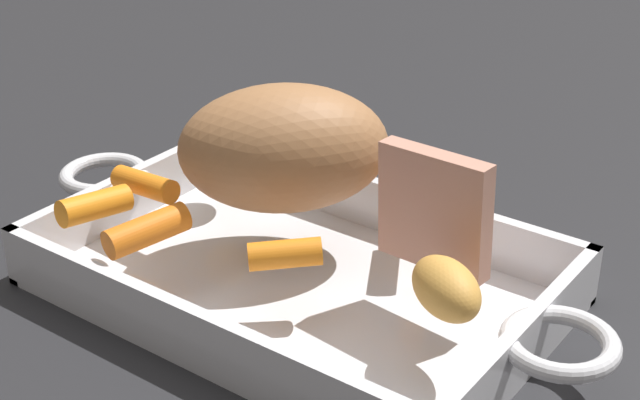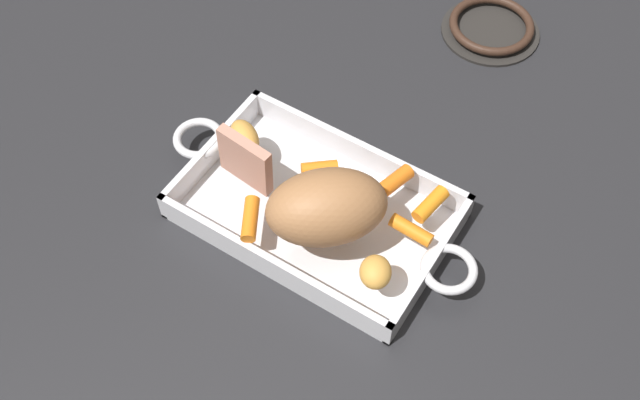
{
  "view_description": "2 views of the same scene",
  "coord_description": "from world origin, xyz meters",
  "views": [
    {
      "loc": [
        0.36,
        -0.47,
        0.37
      ],
      "look_at": [
        0.02,
        -0.0,
        0.08
      ],
      "focal_mm": 53.87,
      "sensor_mm": 36.0,
      "label": 1
    },
    {
      "loc": [
        -0.31,
        0.48,
        0.86
      ],
      "look_at": [
        -0.01,
        0.01,
        0.06
      ],
      "focal_mm": 41.97,
      "sensor_mm": 36.0,
      "label": 2
    }
  ],
  "objects": [
    {
      "name": "potato_whole",
      "position": [
        0.13,
        -0.02,
        0.06
      ],
      "size": [
        0.07,
        0.06,
        0.04
      ],
      "primitive_type": "ellipsoid",
      "rotation": [
        0.0,
        0.0,
        2.59
      ],
      "color": "gold",
      "rests_on": "roasting_dish"
    },
    {
      "name": "baby_carrot_center_left",
      "position": [
        -0.13,
        -0.02,
        0.05
      ],
      "size": [
        0.06,
        0.02,
        0.02
      ],
      "primitive_type": "cylinder",
      "rotation": [
        1.63,
        0.0,
        4.69
      ],
      "color": "orange",
      "rests_on": "roasting_dish"
    },
    {
      "name": "roasting_dish",
      "position": [
        0.0,
        0.0,
        0.01
      ],
      "size": [
        0.47,
        0.23,
        0.05
      ],
      "color": "silver",
      "rests_on": "ground_plane"
    },
    {
      "name": "ground_plane",
      "position": [
        0.0,
        0.0,
        0.0
      ],
      "size": [
        2.0,
        2.0,
        0.0
      ],
      "primitive_type": "plane",
      "color": "#232326"
    },
    {
      "name": "roast_slice_outer",
      "position": [
        0.09,
        0.02,
        0.09
      ],
      "size": [
        0.08,
        0.02,
        0.08
      ],
      "primitive_type": "cube",
      "rotation": [
        -0.03,
        0.0,
        1.48
      ],
      "color": "tan",
      "rests_on": "roasting_dish"
    },
    {
      "name": "potato_corner",
      "position": [
        -0.13,
        0.07,
        0.06
      ],
      "size": [
        0.06,
        0.06,
        0.03
      ],
      "primitive_type": "ellipsoid",
      "rotation": [
        0.0,
        0.0,
        2.07
      ],
      "color": "gold",
      "rests_on": "roasting_dish"
    },
    {
      "name": "baby_carrot_center_right",
      "position": [
        0.02,
        -0.04,
        0.06
      ],
      "size": [
        0.05,
        0.05,
        0.02
      ],
      "primitive_type": "cylinder",
      "rotation": [
        1.52,
        0.0,
        2.29
      ],
      "color": "orange",
      "rests_on": "roasting_dish"
    },
    {
      "name": "baby_carrot_southeast",
      "position": [
        -0.14,
        -0.06,
        0.06
      ],
      "size": [
        0.03,
        0.06,
        0.03
      ],
      "primitive_type": "cylinder",
      "rotation": [
        1.66,
        0.0,
        2.96
      ],
      "color": "orange",
      "rests_on": "roasting_dish"
    },
    {
      "name": "pork_roast",
      "position": [
        -0.04,
        0.03,
        0.09
      ],
      "size": [
        0.18,
        0.18,
        0.09
      ],
      "primitive_type": "ellipsoid",
      "rotation": [
        0.0,
        0.0,
        3.88
      ],
      "color": "#A36D43",
      "rests_on": "roasting_dish"
    },
    {
      "name": "baby_carrot_short",
      "position": [
        -0.08,
        -0.07,
        0.06
      ],
      "size": [
        0.04,
        0.06,
        0.02
      ],
      "primitive_type": "cylinder",
      "rotation": [
        1.52,
        0.0,
        2.89
      ],
      "color": "orange",
      "rests_on": "roasting_dish"
    },
    {
      "name": "baby_carrot_northeast",
      "position": [
        0.05,
        0.08,
        0.06
      ],
      "size": [
        0.05,
        0.06,
        0.02
      ],
      "primitive_type": "cylinder",
      "rotation": [
        1.54,
        0.0,
        0.52
      ],
      "color": "orange",
      "rests_on": "roasting_dish"
    }
  ]
}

